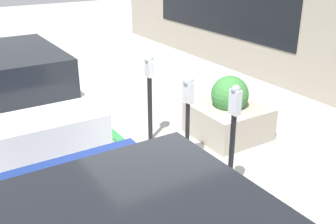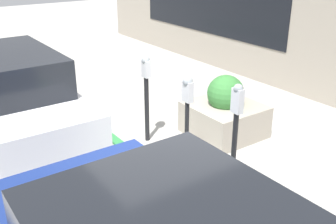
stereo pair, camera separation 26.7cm
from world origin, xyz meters
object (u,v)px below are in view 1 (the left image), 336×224
(parking_meter_nearest, at_px, (233,128))
(parking_meter_second, at_px, (188,104))
(parked_car_middle, at_px, (9,92))
(parking_meter_middle, at_px, (150,88))
(planter_box, at_px, (229,114))

(parking_meter_nearest, xyz_separation_m, parking_meter_second, (1.00, -0.00, -0.02))
(parked_car_middle, bearing_deg, parking_meter_second, -142.46)
(parking_meter_nearest, xyz_separation_m, parked_car_middle, (3.54, 1.98, -0.23))
(parking_meter_nearest, bearing_deg, parking_meter_second, -0.21)
(parking_meter_nearest, relative_size, parking_meter_middle, 1.06)
(planter_box, distance_m, parked_car_middle, 3.82)
(parking_meter_middle, bearing_deg, parking_meter_second, -177.67)
(parking_meter_second, bearing_deg, parked_car_middle, 37.83)
(parking_meter_second, distance_m, parked_car_middle, 3.24)
(parking_meter_nearest, bearing_deg, planter_box, -39.40)
(planter_box, bearing_deg, parking_meter_nearest, 140.60)
(parking_meter_second, xyz_separation_m, planter_box, (0.47, -1.20, -0.59))
(parking_meter_middle, xyz_separation_m, parked_car_middle, (1.50, 1.94, -0.17))
(planter_box, height_order, parked_car_middle, parked_car_middle)
(parking_meter_second, bearing_deg, parking_meter_middle, 2.33)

